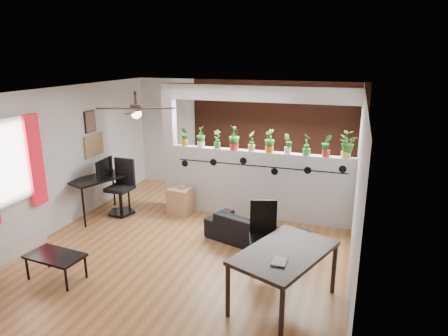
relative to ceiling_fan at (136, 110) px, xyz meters
The scene contains 31 objects.
room_shell 1.33m from the ceiling_fan, 20.56° to the left, with size 6.30×7.10×2.90m.
partition_wall 2.91m from the ceiling_fan, 48.37° to the left, with size 3.60×0.18×1.35m, color #BCBCC1.
ceiling_header 2.41m from the ceiling_fan, 48.37° to the left, with size 3.60×0.18×0.30m, color silver.
pier_column 2.09m from the ceiling_fan, 99.77° to the left, with size 0.22×0.20×2.60m, color #BCBCC1.
brick_panel 3.78m from the ceiling_fan, 63.93° to the left, with size 3.90×0.05×2.60m, color #9B442D.
vine_decal 2.64m from the ceiling_fan, 46.80° to the left, with size 3.31×0.01×0.30m.
window_assembly 2.13m from the ceiling_fan, 152.87° to the right, with size 0.09×1.30×1.55m.
baseboard_heater 2.96m from the ceiling_fan, 152.65° to the right, with size 0.08×1.00×0.18m, color beige.
corkboard 2.38m from the ceiling_fan, 144.85° to the left, with size 0.03×0.60×0.45m, color olive.
framed_art 2.19m from the ceiling_fan, 145.97° to the left, with size 0.03×0.34×0.44m.
ceiling_fan is the anchor object (origin of this frame).
potted_plant_0 1.96m from the ceiling_fan, 89.36° to the left, with size 0.23×0.24×0.38m.
potted_plant_1 1.98m from the ceiling_fan, 78.35° to the left, with size 0.20×0.24×0.42m.
potted_plant_2 2.09m from the ceiling_fan, 68.14° to the left, with size 0.21×0.18×0.37m.
potted_plant_3 2.21m from the ceiling_fan, 59.19° to the left, with size 0.32×0.32×0.48m.
potted_plant_4 2.42m from the ceiling_fan, 51.64° to the left, with size 0.23×0.24×0.38m.
potted_plant_5 2.63m from the ceiling_fan, 45.39° to the left, with size 0.29×0.29×0.44m.
potted_plant_6 2.89m from the ceiling_fan, 40.24° to the left, with size 0.22×0.20×0.37m.
potted_plant_7 3.15m from the ceiling_fan, 36.00° to the left, with size 0.25×0.26×0.41m.
potted_plant_8 3.44m from the ceiling_fan, 32.47° to the left, with size 0.24×0.20×0.41m.
potted_plant_9 3.72m from the ceiling_fan, 29.51° to the left, with size 0.32×0.30×0.47m.
sofa 2.83m from the ceiling_fan, 18.83° to the left, with size 1.66×0.65×0.49m, color black.
cube_shelf 2.51m from the ceiling_fan, 88.61° to the left, with size 0.44×0.39×0.54m, color tan.
cup 2.27m from the ceiling_fan, 86.65° to the left, with size 0.11×0.11×0.09m, color gray.
computer_desk 2.31m from the ceiling_fan, 149.79° to the left, with size 0.95×1.25×0.81m.
monitor 2.25m from the ceiling_fan, 145.56° to the left, with size 0.06×0.33×0.19m, color black.
office_chair 2.40m from the ceiling_fan, 134.71° to the left, with size 0.57×0.57×1.10m.
dining_table 3.20m from the ceiling_fan, 20.45° to the right, with size 1.31×1.62×0.77m.
book 3.18m from the ceiling_fan, 26.97° to the right, with size 0.17×0.23×0.02m, color gray.
folding_chair 2.71m from the ceiling_fan, ahead, with size 0.54×0.54×1.06m.
coffee_table 2.49m from the ceiling_fan, 115.14° to the right, with size 0.86×0.53×0.38m.
Camera 1 is at (2.48, -5.82, 3.16)m, focal length 32.00 mm.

